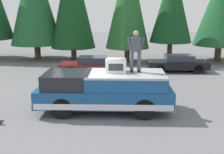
{
  "coord_description": "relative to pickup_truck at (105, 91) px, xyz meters",
  "views": [
    {
      "loc": [
        -10.64,
        -1.26,
        4.09
      ],
      "look_at": [
        0.65,
        -0.92,
        1.35
      ],
      "focal_mm": 43.6,
      "sensor_mm": 36.0,
      "label": 1
    }
  ],
  "objects": [
    {
      "name": "ground_plane",
      "position": [
        -0.15,
        0.62,
        -0.87
      ],
      "size": [
        90.0,
        90.0,
        0.0
      ],
      "primitive_type": "plane",
      "color": "slate"
    },
    {
      "name": "pickup_truck",
      "position": [
        0.0,
        0.0,
        0.0
      ],
      "size": [
        2.01,
        5.54,
        1.65
      ],
      "color": "navy",
      "rests_on": "ground"
    },
    {
      "name": "compressor_unit",
      "position": [
        0.17,
        -0.46,
        1.05
      ],
      "size": [
        0.65,
        0.84,
        0.56
      ],
      "color": "silver",
      "rests_on": "pickup_truck"
    },
    {
      "name": "person_on_truck_bed",
      "position": [
        0.2,
        -1.26,
        1.68
      ],
      "size": [
        0.29,
        0.72,
        1.69
      ],
      "color": "#4C515B",
      "rests_on": "pickup_truck"
    },
    {
      "name": "parked_car_black",
      "position": [
        7.89,
        -4.64,
        -0.29
      ],
      "size": [
        1.64,
        4.1,
        1.16
      ],
      "color": "black",
      "rests_on": "ground"
    },
    {
      "name": "parked_car_maroon",
      "position": [
        6.92,
        1.25,
        -0.29
      ],
      "size": [
        1.64,
        4.1,
        1.16
      ],
      "color": "maroon",
      "rests_on": "ground"
    },
    {
      "name": "conifer_far_left",
      "position": [
        12.17,
        -8.87,
        3.76
      ],
      "size": [
        4.33,
        4.33,
        7.96
      ],
      "color": "#4C3826",
      "rests_on": "ground"
    },
    {
      "name": "conifer_left",
      "position": [
        11.29,
        -4.65,
        3.81
      ],
      "size": [
        3.31,
        3.31,
        7.73
      ],
      "color": "#4C3826",
      "rests_on": "ground"
    }
  ]
}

